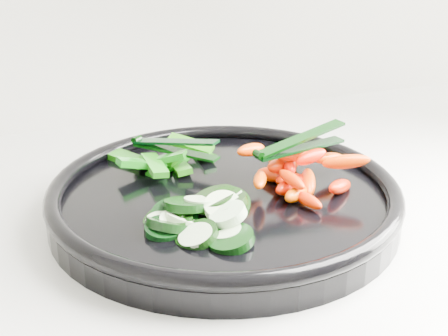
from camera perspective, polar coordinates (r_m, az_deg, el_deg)
name	(u,v)px	position (r m, az deg, el deg)	size (l,w,h in m)	color
veggie_tray	(224,198)	(0.67, 0.00, -2.74)	(0.43, 0.43, 0.04)	black
cucumber_pile	(195,217)	(0.60, -2.66, -4.53)	(0.12, 0.12, 0.04)	black
carrot_pile	(295,171)	(0.68, 6.55, -0.31)	(0.14, 0.15, 0.05)	#DB4900
pepper_pile	(162,160)	(0.73, -5.68, 0.71)	(0.13, 0.11, 0.04)	#0E6F0A
tong_carrot	(298,144)	(0.67, 6.79, 2.19)	(0.11, 0.04, 0.02)	black
tong_pepper	(173,146)	(0.73, -4.71, 2.02)	(0.09, 0.10, 0.02)	black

